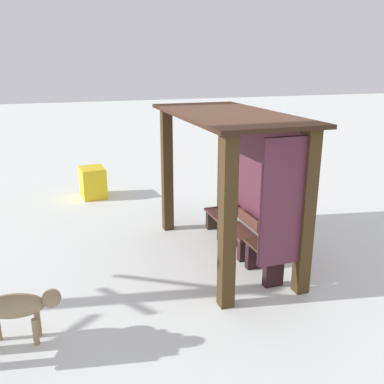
# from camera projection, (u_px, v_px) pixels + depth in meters

# --- Properties ---
(ground_plane) EXTENTS (60.00, 60.00, 0.00)m
(ground_plane) POSITION_uv_depth(u_px,v_px,m) (224.00, 255.00, 7.42)
(ground_plane) COLOR white
(bus_shelter) EXTENTS (3.37, 1.60, 2.46)m
(bus_shelter) POSITION_uv_depth(u_px,v_px,m) (241.00, 165.00, 6.90)
(bus_shelter) COLOR #3F2E17
(bus_shelter) RESTS_ON ground
(bench_left_inside) EXTENTS (0.80, 0.37, 0.70)m
(bench_left_inside) POSITION_uv_depth(u_px,v_px,m) (221.00, 219.00, 8.24)
(bench_left_inside) COLOR #4A2C27
(bench_left_inside) RESTS_ON ground
(bench_center_inside) EXTENTS (0.80, 0.36, 0.70)m
(bench_center_inside) POSITION_uv_depth(u_px,v_px,m) (241.00, 236.00, 7.42)
(bench_center_inside) COLOR #562E26
(bench_center_inside) RESTS_ON ground
(bench_right_inside) EXTENTS (0.80, 0.35, 0.78)m
(bench_right_inside) POSITION_uv_depth(u_px,v_px,m) (265.00, 256.00, 6.59)
(bench_right_inside) COLOR #402A1D
(bench_right_inside) RESTS_ON ground
(dog) EXTENTS (0.38, 1.05, 0.66)m
(dog) POSITION_uv_depth(u_px,v_px,m) (19.00, 307.00, 4.99)
(dog) COLOR #927D5A
(dog) RESTS_ON ground
(grit_bin) EXTENTS (0.74, 0.61, 0.74)m
(grit_bin) POSITION_uv_depth(u_px,v_px,m) (93.00, 182.00, 10.47)
(grit_bin) COLOR yellow
(grit_bin) RESTS_ON ground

